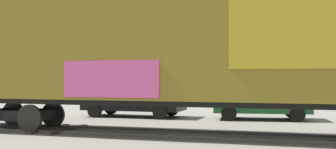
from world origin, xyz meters
The scene contains 7 objects.
ground_plane centered at (0.00, 0.00, 0.00)m, with size 260.00×260.00×0.00m, color slate.
track centered at (0.59, 0.02, 0.04)m, with size 59.99×4.84×0.08m.
freight_car centered at (1.01, 0.00, 2.90)m, with size 17.77×3.85×5.05m.
flagpole centered at (6.94, 10.90, 5.63)m, with size 1.40×0.26×9.26m.
hillside centered at (0.04, 60.86, 4.11)m, with size 136.42×42.03×13.06m.
parked_car_black centered at (-2.45, 5.55, 0.88)m, with size 4.74×2.24×1.75m.
parked_car_green centered at (3.33, 5.56, 0.85)m, with size 4.17×2.20×1.66m.
Camera 1 is at (3.51, -13.02, 1.84)m, focal length 44.67 mm.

